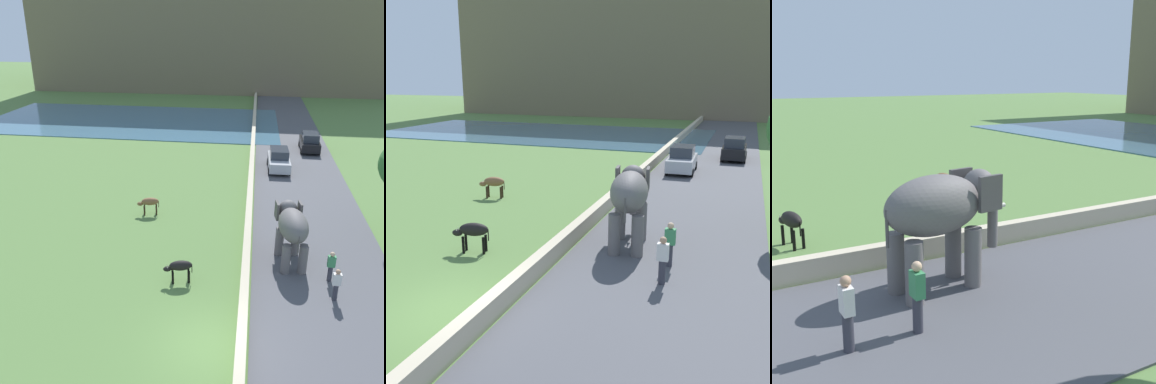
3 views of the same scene
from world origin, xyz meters
The scene contains 5 objects.
elephant centered at (3.39, 6.65, 2.04)m, with size 1.76×3.55×2.99m.
person_beside_elephant centered at (5.21, 5.12, 0.87)m, with size 0.36×0.22×1.63m.
person_trailing centered at (5.22, 3.63, 0.87)m, with size 0.36×0.22×1.63m.
cow_black centered at (-1.90, 4.04, 0.84)m, with size 1.42×0.70×1.15m.
cow_brown centered at (-5.17, 11.19, 0.84)m, with size 1.42×0.67×1.15m.
Camera 3 is at (14.08, 1.10, 5.32)m, focal length 47.34 mm.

